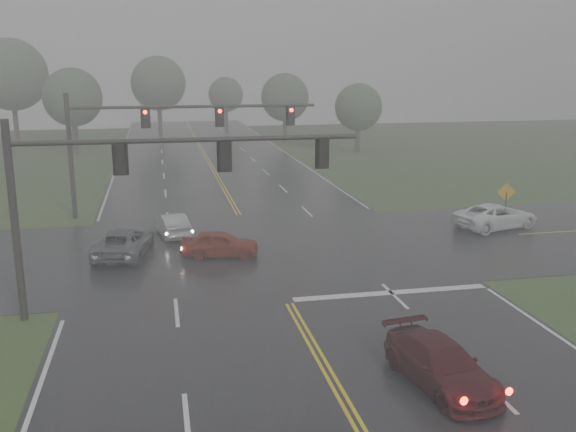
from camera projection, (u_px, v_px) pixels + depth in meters
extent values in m
cube|color=black|center=(265.00, 261.00, 31.64)|extent=(18.00, 160.00, 0.02)
cube|color=black|center=(258.00, 250.00, 33.54)|extent=(120.00, 14.00, 0.02)
cube|color=silver|center=(391.00, 293.00, 27.18)|extent=(8.50, 0.50, 0.01)
imported|color=#3E0B10|center=(440.00, 385.00, 19.41)|extent=(2.55, 4.85, 1.34)
imported|color=maroon|center=(220.00, 257.00, 32.33)|extent=(4.07, 2.11, 1.32)
imported|color=#A7AAAF|center=(172.00, 236.00, 36.20)|extent=(2.10, 4.12, 1.29)
imported|color=#515258|center=(125.00, 256.00, 32.43)|extent=(3.26, 5.42, 1.41)
imported|color=white|center=(495.00, 228.00, 37.89)|extent=(5.63, 3.68, 1.44)
cylinder|color=black|center=(15.00, 223.00, 23.52)|extent=(0.29, 0.29, 7.58)
cylinder|color=black|center=(7.00, 143.00, 22.83)|extent=(0.19, 0.19, 0.84)
cylinder|color=black|center=(190.00, 140.00, 24.11)|extent=(12.96, 0.19, 0.19)
cube|color=black|center=(120.00, 159.00, 23.75)|extent=(0.36, 0.29, 1.11)
cube|color=black|center=(120.00, 158.00, 23.91)|extent=(0.58, 0.03, 1.32)
cube|color=black|center=(225.00, 156.00, 24.51)|extent=(0.36, 0.29, 1.11)
cube|color=black|center=(224.00, 155.00, 24.67)|extent=(0.58, 0.03, 1.32)
cube|color=black|center=(323.00, 153.00, 25.27)|extent=(0.36, 0.29, 1.11)
cube|color=black|center=(322.00, 152.00, 25.43)|extent=(0.58, 0.03, 1.32)
cylinder|color=black|center=(71.00, 157.00, 39.49)|extent=(0.30, 0.30, 7.77)
cylinder|color=black|center=(67.00, 107.00, 38.78)|extent=(0.19, 0.19, 0.86)
cylinder|color=black|center=(195.00, 107.00, 40.30)|extent=(15.41, 0.19, 0.19)
cube|color=black|center=(145.00, 118.00, 39.85)|extent=(0.37, 0.30, 1.13)
cube|color=black|center=(145.00, 118.00, 40.01)|extent=(0.59, 0.03, 1.35)
cylinder|color=#FF0C05|center=(145.00, 112.00, 39.60)|extent=(0.24, 0.06, 0.24)
cube|color=black|center=(220.00, 117.00, 40.75)|extent=(0.37, 0.30, 1.13)
cube|color=black|center=(219.00, 116.00, 40.92)|extent=(0.59, 0.03, 1.35)
cylinder|color=#FF0C05|center=(220.00, 111.00, 40.50)|extent=(0.24, 0.06, 0.24)
cube|color=black|center=(291.00, 115.00, 41.65)|extent=(0.37, 0.30, 1.13)
cube|color=black|center=(290.00, 115.00, 41.82)|extent=(0.59, 0.03, 1.35)
cylinder|color=#FF0C05|center=(291.00, 110.00, 41.41)|extent=(0.24, 0.06, 0.24)
cylinder|color=black|center=(505.00, 210.00, 37.88)|extent=(0.07, 0.07, 2.13)
cube|color=#D09B0C|center=(506.00, 192.00, 37.66)|extent=(1.12, 0.15, 1.12)
cylinder|color=#352822|center=(76.00, 137.00, 69.02)|extent=(0.61, 0.61, 3.49)
sphere|color=#374A31|center=(72.00, 97.00, 68.03)|extent=(6.20, 6.20, 6.20)
cylinder|color=#352822|center=(285.00, 130.00, 77.52)|extent=(0.52, 0.52, 3.22)
sphere|color=#374A31|center=(285.00, 97.00, 76.60)|extent=(5.73, 5.73, 5.73)
cylinder|color=#352822|center=(160.00, 121.00, 85.66)|extent=(0.57, 0.57, 4.03)
sphere|color=#374A31|center=(158.00, 83.00, 84.52)|extent=(7.16, 7.16, 7.16)
cylinder|color=#352822|center=(358.00, 140.00, 69.68)|extent=(0.51, 0.51, 2.86)
sphere|color=#374A31|center=(358.00, 107.00, 68.87)|extent=(5.08, 5.08, 5.08)
cylinder|color=#352822|center=(16.00, 124.00, 77.07)|extent=(0.59, 0.59, 4.77)
sphere|color=#374A31|center=(11.00, 75.00, 75.72)|extent=(8.49, 8.49, 8.49)
cylinder|color=#352822|center=(226.00, 119.00, 96.01)|extent=(0.58, 0.58, 2.91)
sphere|color=#374A31|center=(226.00, 94.00, 95.19)|extent=(5.17, 5.17, 5.17)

